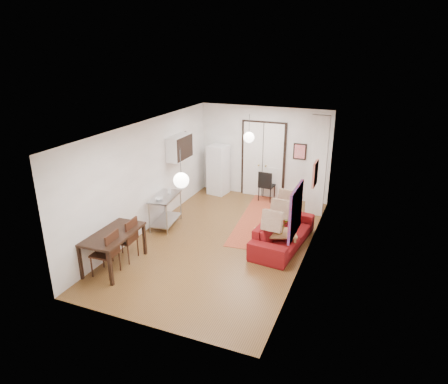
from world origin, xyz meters
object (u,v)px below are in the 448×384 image
at_px(dining_chair_near, 126,234).
at_px(dining_chair_far, 107,247).
at_px(dining_table, 113,236).
at_px(black_side_chair, 268,182).
at_px(fridge, 218,170).
at_px(sofa, 283,232).
at_px(kitchen_counter, 165,207).
at_px(coffee_table, 275,234).

height_order(dining_chair_near, dining_chair_far, same).
relative_size(dining_table, black_side_chair, 1.57).
bearing_deg(dining_table, fridge, 86.33).
relative_size(sofa, kitchen_counter, 1.94).
bearing_deg(black_side_chair, kitchen_counter, 60.01).
bearing_deg(black_side_chair, dining_table, 73.00).
height_order(kitchen_counter, dining_table, kitchen_counter).
bearing_deg(dining_table, dining_chair_far, -83.43).
height_order(dining_table, dining_chair_near, dining_chair_near).
bearing_deg(black_side_chair, dining_chair_near, 71.52).
bearing_deg(dining_chair_far, dining_table, -176.77).
xyz_separation_m(coffee_table, kitchen_counter, (-3.10, 0.14, 0.17)).
xyz_separation_m(fridge, dining_table, (-0.33, -5.16, -0.08)).
bearing_deg(sofa, black_side_chair, 28.97).
bearing_deg(black_side_chair, fridge, 7.04).
relative_size(fridge, dining_chair_near, 1.60).
bearing_deg(fridge, black_side_chair, 11.22).
bearing_deg(coffee_table, sofa, 62.60).
xyz_separation_m(fridge, dining_chair_far, (-0.30, -5.41, -0.22)).
height_order(sofa, black_side_chair, black_side_chair).
relative_size(sofa, fridge, 1.44).
xyz_separation_m(coffee_table, fridge, (-2.77, 3.03, 0.43)).
xyz_separation_m(dining_table, dining_chair_far, (0.03, -0.25, -0.14)).
height_order(sofa, dining_table, dining_table).
distance_m(dining_table, black_side_chair, 5.62).
height_order(fridge, dining_chair_far, fridge).
height_order(dining_chair_near, black_side_chair, dining_chair_near).
xyz_separation_m(sofa, kitchen_counter, (-3.24, -0.11, 0.21)).
relative_size(coffee_table, dining_chair_far, 1.10).
xyz_separation_m(sofa, coffee_table, (-0.13, -0.25, 0.04)).
bearing_deg(fridge, dining_chair_near, -85.68).
relative_size(fridge, dining_chair_far, 1.60).
bearing_deg(dining_chair_far, dining_chair_near, 176.66).
bearing_deg(sofa, coffee_table, 158.29).
xyz_separation_m(dining_chair_far, black_side_chair, (1.97, 5.50, -0.02)).
bearing_deg(dining_chair_far, black_side_chair, 156.96).
distance_m(coffee_table, dining_table, 3.78).
bearing_deg(coffee_table, fridge, 132.42).
bearing_deg(fridge, sofa, -35.77).
xyz_separation_m(coffee_table, dining_chair_near, (-3.08, -1.67, 0.21)).
distance_m(sofa, fridge, 4.05).
distance_m(kitchen_counter, dining_chair_far, 2.52).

